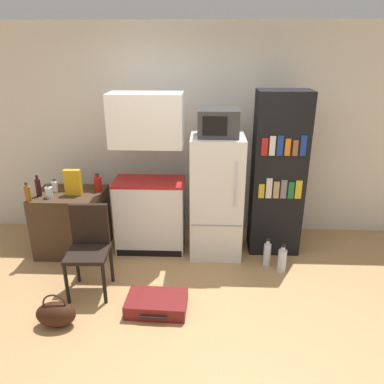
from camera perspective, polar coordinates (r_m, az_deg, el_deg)
ground_plane at (r=3.64m, az=-1.14°, el=-19.35°), size 24.00×24.00×0.00m
wall_back at (r=4.86m, az=2.51°, el=8.96°), size 6.40×0.10×2.65m
side_table at (r=4.79m, az=-17.79°, el=-4.35°), size 0.80×0.62×0.75m
kitchen_hutch at (r=4.44m, az=-6.57°, el=1.40°), size 0.83×0.46×1.90m
refrigerator at (r=4.39m, az=3.72°, el=-0.72°), size 0.60×0.59×1.45m
microwave at (r=4.14m, az=4.01°, el=10.52°), size 0.44×0.40×0.30m
bookshelf at (r=4.47m, az=12.95°, el=2.53°), size 0.59×0.38×1.93m
bottle_amber_beer at (r=4.53m, az=-23.78°, el=-0.21°), size 0.06×0.06×0.22m
bottle_milk_white at (r=4.72m, az=-20.17°, el=0.83°), size 0.07×0.07×0.15m
bottle_clear_short at (r=4.56m, az=-20.97°, el=0.01°), size 0.08×0.08×0.16m
bottle_ketchup_red at (r=4.58m, az=-14.14°, el=1.24°), size 0.09×0.09×0.22m
bottle_wine_dark at (r=4.63m, az=-22.39°, el=0.67°), size 0.06×0.06×0.25m
bowl at (r=4.76m, az=-17.52°, el=0.76°), size 0.15×0.15×0.04m
cereal_box at (r=4.53m, az=-17.69°, el=1.42°), size 0.19×0.07×0.30m
chair at (r=3.93m, az=-15.41°, el=-7.30°), size 0.42×0.42×0.90m
suitcase_large_flat at (r=3.75m, az=-5.40°, el=-16.59°), size 0.59×0.41×0.14m
handbag at (r=3.74m, az=-20.04°, el=-17.06°), size 0.36×0.20×0.33m
water_bottle_front at (r=4.43m, az=11.36°, el=-9.23°), size 0.08×0.08×0.35m
water_bottle_middle at (r=4.36m, az=13.56°, el=-10.04°), size 0.10×0.10×0.34m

